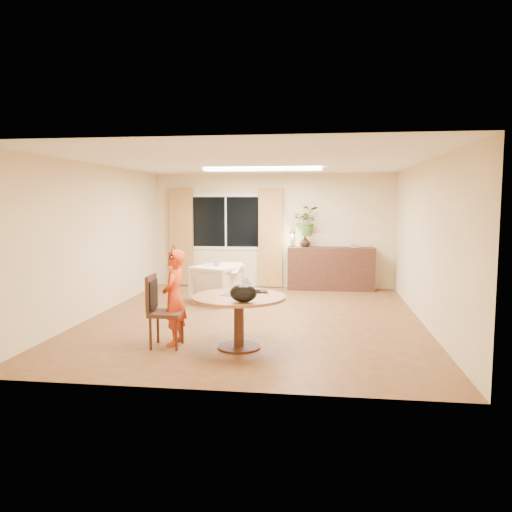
{
  "coord_description": "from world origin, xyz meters",
  "views": [
    {
      "loc": [
        1.11,
        -8.15,
        1.94
      ],
      "look_at": [
        0.06,
        -0.2,
        1.08
      ],
      "focal_mm": 35.0,
      "sensor_mm": 36.0,
      "label": 1
    }
  ],
  "objects": [
    {
      "name": "ceiling",
      "position": [
        0.0,
        0.0,
        2.6
      ],
      "size": [
        6.5,
        6.5,
        0.0
      ],
      "primitive_type": "plane",
      "rotation": [
        3.14,
        0.0,
        0.0
      ],
      "color": "white",
      "rests_on": "wall_back"
    },
    {
      "name": "curtain_left",
      "position": [
        -2.15,
        3.15,
        1.15
      ],
      "size": [
        0.55,
        0.08,
        2.25
      ],
      "primitive_type": "cube",
      "color": "olive",
      "rests_on": "wall_back"
    },
    {
      "name": "wall_right",
      "position": [
        2.75,
        0.0,
        1.3
      ],
      "size": [
        0.0,
        6.5,
        6.5
      ],
      "primitive_type": "plane",
      "rotation": [
        1.57,
        0.0,
        -1.57
      ],
      "color": "#CAB683",
      "rests_on": "floor"
    },
    {
      "name": "tumbler",
      "position": [
        0.11,
        -1.39,
        0.77
      ],
      "size": [
        0.09,
        0.09,
        0.11
      ],
      "primitive_type": null,
      "rotation": [
        0.0,
        0.0,
        0.15
      ],
      "color": "white",
      "rests_on": "dining_table"
    },
    {
      "name": "window",
      "position": [
        -1.1,
        3.23,
        1.5
      ],
      "size": [
        1.7,
        0.03,
        1.3
      ],
      "color": "white",
      "rests_on": "wall_back"
    },
    {
      "name": "armchair",
      "position": [
        -0.88,
        1.24,
        0.38
      ],
      "size": [
        1.05,
        1.07,
        0.75
      ],
      "primitive_type": "imported",
      "rotation": [
        0.0,
        0.0,
        2.75
      ],
      "color": "beige",
      "rests_on": "floor"
    },
    {
      "name": "wall_back",
      "position": [
        0.0,
        3.25,
        1.3
      ],
      "size": [
        5.5,
        0.0,
        5.5
      ],
      "primitive_type": "plane",
      "rotation": [
        1.57,
        0.0,
        0.0
      ],
      "color": "#CAB683",
      "rests_on": "floor"
    },
    {
      "name": "pot_lid",
      "position": [
        0.26,
        -1.4,
        0.73
      ],
      "size": [
        0.27,
        0.27,
        0.04
      ],
      "primitive_type": null,
      "rotation": [
        0.0,
        0.0,
        0.17
      ],
      "color": "white",
      "rests_on": "dining_table"
    },
    {
      "name": "sideboard",
      "position": [
        1.32,
        3.01,
        0.48
      ],
      "size": [
        1.91,
        0.47,
        0.96
      ],
      "primitive_type": "cube",
      "color": "black",
      "rests_on": "floor"
    },
    {
      "name": "child",
      "position": [
        -0.88,
        -1.65,
        0.65
      ],
      "size": [
        0.48,
        0.33,
        1.31
      ],
      "primitive_type": "imported",
      "rotation": [
        0.0,
        0.0,
        -1.55
      ],
      "color": "red",
      "rests_on": "floor"
    },
    {
      "name": "handbag",
      "position": [
        0.15,
        -2.14,
        0.83
      ],
      "size": [
        0.39,
        0.29,
        0.23
      ],
      "primitive_type": null,
      "rotation": [
        0.0,
        0.0,
        -0.3
      ],
      "color": "black",
      "rests_on": "dining_table"
    },
    {
      "name": "curtain_right",
      "position": [
        -0.05,
        3.15,
        1.15
      ],
      "size": [
        0.55,
        0.08,
        2.25
      ],
      "primitive_type": "cube",
      "color": "olive",
      "rests_on": "wall_back"
    },
    {
      "name": "ceiling_panel",
      "position": [
        0.0,
        1.2,
        2.57
      ],
      "size": [
        2.2,
        0.35,
        0.05
      ],
      "primitive_type": "cube",
      "color": "white",
      "rests_on": "ceiling"
    },
    {
      "name": "book_stack",
      "position": [
        1.83,
        3.01,
        0.99
      ],
      "size": [
        0.2,
        0.16,
        0.07
      ],
      "primitive_type": null,
      "rotation": [
        0.0,
        0.0,
        -0.13
      ],
      "color": "#99704D",
      "rests_on": "sideboard"
    },
    {
      "name": "bouquet",
      "position": [
        0.77,
        3.01,
        1.53
      ],
      "size": [
        0.6,
        0.52,
        0.66
      ],
      "primitive_type": "imported",
      "rotation": [
        0.0,
        0.0,
        -0.01
      ],
      "color": "#346D28",
      "rests_on": "vase"
    },
    {
      "name": "throw",
      "position": [
        -0.66,
        1.23,
        0.77
      ],
      "size": [
        0.49,
        0.58,
        0.03
      ],
      "primitive_type": null,
      "rotation": [
        0.0,
        0.0,
        -0.07
      ],
      "color": "beige",
      "rests_on": "armchair"
    },
    {
      "name": "vase",
      "position": [
        0.74,
        3.01,
        1.08
      ],
      "size": [
        0.3,
        0.3,
        0.25
      ],
      "primitive_type": "imported",
      "rotation": [
        0.0,
        0.0,
        0.31
      ],
      "color": "black",
      "rests_on": "sideboard"
    },
    {
      "name": "dining_chair",
      "position": [
        -0.95,
        -1.78,
        0.49
      ],
      "size": [
        0.49,
        0.45,
        0.98
      ],
      "primitive_type": null,
      "rotation": [
        0.0,
        0.0,
        0.04
      ],
      "color": "black",
      "rests_on": "floor"
    },
    {
      "name": "wall_left",
      "position": [
        -2.75,
        0.0,
        1.3
      ],
      "size": [
        0.0,
        6.5,
        6.5
      ],
      "primitive_type": "plane",
      "rotation": [
        1.57,
        0.0,
        1.57
      ],
      "color": "#CAB683",
      "rests_on": "floor"
    },
    {
      "name": "dining_table",
      "position": [
        0.03,
        -1.71,
        0.56
      ],
      "size": [
        1.25,
        1.25,
        0.71
      ],
      "color": "brown",
      "rests_on": "floor"
    },
    {
      "name": "desk_lamp",
      "position": [
        0.46,
        2.96,
        1.14
      ],
      "size": [
        0.16,
        0.16,
        0.36
      ],
      "primitive_type": null,
      "rotation": [
        0.0,
        0.0,
        -0.1
      ],
      "color": "black",
      "rests_on": "sideboard"
    },
    {
      "name": "laptop",
      "position": [
        -0.03,
        -1.67,
        0.83
      ],
      "size": [
        0.4,
        0.3,
        0.24
      ],
      "primitive_type": null,
      "rotation": [
        0.0,
        0.0,
        -0.16
      ],
      "color": "#B7B7BC",
      "rests_on": "dining_table"
    },
    {
      "name": "floor",
      "position": [
        0.0,
        0.0,
        0.0
      ],
      "size": [
        6.5,
        6.5,
        0.0
      ],
      "primitive_type": "plane",
      "color": "brown",
      "rests_on": "ground"
    },
    {
      "name": "wine_glass",
      "position": [
        0.37,
        -1.5,
        0.81
      ],
      "size": [
        0.08,
        0.08,
        0.2
      ],
      "primitive_type": null,
      "rotation": [
        0.0,
        0.0,
        -0.06
      ],
      "color": "white",
      "rests_on": "dining_table"
    }
  ]
}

